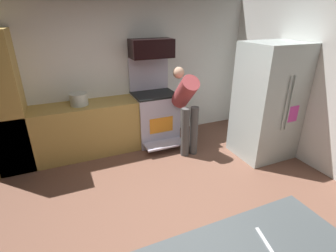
{
  "coord_description": "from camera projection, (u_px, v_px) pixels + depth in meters",
  "views": [
    {
      "loc": [
        -1.06,
        -2.25,
        2.28
      ],
      "look_at": [
        0.05,
        0.3,
        1.05
      ],
      "focal_mm": 27.27,
      "sensor_mm": 36.0,
      "label": 1
    }
  ],
  "objects": [
    {
      "name": "ground_plane",
      "position": [
        174.0,
        213.0,
        3.2
      ],
      "size": [
        5.2,
        4.8,
        0.02
      ],
      "primitive_type": "cube",
      "color": "brown"
    },
    {
      "name": "wall_back",
      "position": [
        121.0,
        72.0,
        4.63
      ],
      "size": [
        5.2,
        0.12,
        2.6
      ],
      "primitive_type": "cube",
      "color": "silver",
      "rests_on": "ground"
    },
    {
      "name": "lower_cabinet_run",
      "position": [
        78.0,
        131.0,
        4.35
      ],
      "size": [
        2.4,
        0.6,
        0.9
      ],
      "primitive_type": "cube",
      "color": "#B18D46",
      "rests_on": "ground"
    },
    {
      "name": "cabinet_column",
      "position": [
        1.0,
        105.0,
        3.74
      ],
      "size": [
        0.6,
        0.6,
        2.1
      ],
      "primitive_type": "cube",
      "color": "#B18D46",
      "rests_on": "ground"
    },
    {
      "name": "oven_range",
      "position": [
        155.0,
        115.0,
        4.82
      ],
      "size": [
        0.76,
        0.95,
        1.57
      ],
      "color": "#B7B2C8",
      "rests_on": "ground"
    },
    {
      "name": "microwave",
      "position": [
        151.0,
        48.0,
        4.41
      ],
      "size": [
        0.74,
        0.38,
        0.32
      ],
      "primitive_type": "cube",
      "color": "black",
      "rests_on": "oven_range"
    },
    {
      "name": "refrigerator",
      "position": [
        268.0,
        102.0,
        4.19
      ],
      "size": [
        0.89,
        0.81,
        1.89
      ],
      "color": "#B1C0BD",
      "rests_on": "ground"
    },
    {
      "name": "person_cook",
      "position": [
        186.0,
        105.0,
        4.31
      ],
      "size": [
        0.31,
        0.67,
        1.45
      ],
      "color": "#4A4A4A",
      "rests_on": "ground"
    },
    {
      "name": "knife_chef",
      "position": [
        267.0,
        245.0,
        1.65
      ],
      "size": [
        0.09,
        0.28,
        0.01
      ],
      "primitive_type": "cube",
      "rotation": [
        0.0,
        0.0,
        4.47
      ],
      "color": "#B7BABF",
      "rests_on": "counter_island"
    },
    {
      "name": "stock_pot",
      "position": [
        79.0,
        99.0,
        4.16
      ],
      "size": [
        0.29,
        0.29,
        0.2
      ],
      "primitive_type": "cylinder",
      "color": "beige",
      "rests_on": "lower_cabinet_run"
    }
  ]
}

